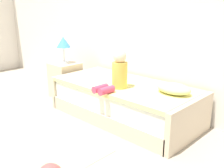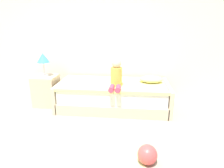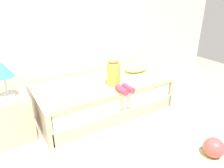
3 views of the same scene
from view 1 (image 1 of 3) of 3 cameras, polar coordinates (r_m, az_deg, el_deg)
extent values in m
cube|color=silver|center=(4.34, 1.94, 15.46)|extent=(7.20, 0.10, 2.90)
cube|color=beige|center=(3.76, 2.66, -5.81)|extent=(2.00, 1.00, 0.20)
cube|color=white|center=(3.68, 2.70, -2.57)|extent=(1.94, 0.94, 0.25)
cube|color=#E5E08C|center=(3.64, 2.73, -0.33)|extent=(1.98, 0.98, 0.05)
cube|color=beige|center=(4.41, -7.31, -0.48)|extent=(0.07, 1.00, 0.50)
cube|color=beige|center=(3.18, 16.75, -7.89)|extent=(0.07, 1.00, 0.50)
cube|color=beige|center=(4.64, -10.14, 0.87)|extent=(0.44, 0.44, 0.60)
cylinder|color=silver|center=(4.56, -10.34, 4.68)|extent=(0.15, 0.15, 0.03)
cylinder|color=silver|center=(4.54, -10.43, 6.35)|extent=(0.02, 0.02, 0.24)
cone|color=#3F8CD8|center=(4.51, -10.56, 8.98)|extent=(0.24, 0.24, 0.18)
cylinder|color=gold|center=(3.41, 1.68, 1.94)|extent=(0.20, 0.20, 0.34)
sphere|color=beige|center=(3.36, 1.72, 6.02)|extent=(0.17, 0.17, 0.17)
cylinder|color=#D83F60|center=(3.27, -2.58, -0.96)|extent=(0.09, 0.22, 0.09)
cylinder|color=#D83F60|center=(3.20, -1.22, -1.37)|extent=(0.09, 0.22, 0.09)
ellipsoid|color=#F2E58C|center=(3.29, 13.33, -0.95)|extent=(0.44, 0.30, 0.13)
cube|color=#B2D189|center=(3.24, -16.68, -12.26)|extent=(1.60, 1.10, 0.01)
camera|label=2|loc=(2.16, -74.16, 6.41)|focal=31.68mm
camera|label=3|loc=(3.74, -47.67, 15.07)|focal=33.02mm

